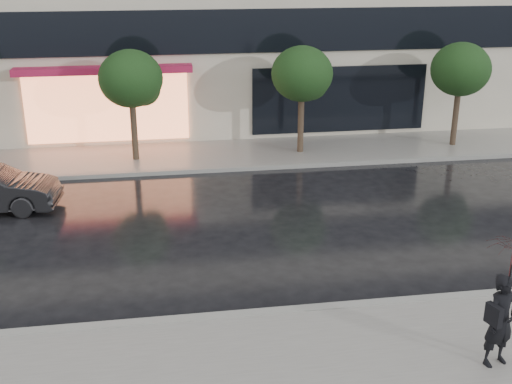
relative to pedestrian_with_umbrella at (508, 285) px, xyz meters
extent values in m
plane|color=black|center=(-3.60, 3.36, -1.69)|extent=(120.00, 120.00, 0.00)
cube|color=slate|center=(-3.60, 0.11, -1.63)|extent=(60.00, 4.50, 0.12)
cube|color=slate|center=(-3.60, 13.61, -1.63)|extent=(60.00, 3.50, 0.12)
cube|color=gray|center=(-3.60, 2.36, -1.62)|extent=(60.00, 0.25, 0.14)
cube|color=gray|center=(-3.60, 11.86, -1.62)|extent=(60.00, 0.25, 0.14)
cube|color=black|center=(-3.60, 15.30, 2.61)|extent=(28.00, 0.12, 1.60)
cube|color=#FF8C59|center=(-7.60, 15.28, -0.09)|extent=(6.00, 0.10, 2.60)
cube|color=#A01840|center=(-7.60, 14.95, 1.36)|extent=(6.40, 0.70, 0.25)
cube|color=black|center=(1.40, 15.30, -0.09)|extent=(7.00, 0.10, 2.60)
cylinder|color=#33261C|center=(-6.60, 13.36, -0.59)|extent=(0.22, 0.22, 2.20)
ellipsoid|color=black|center=(-6.60, 13.36, 1.31)|extent=(2.20, 2.20, 1.98)
sphere|color=black|center=(-6.20, 13.56, 0.91)|extent=(1.20, 1.20, 1.20)
cylinder|color=#33261C|center=(-0.60, 13.36, -0.59)|extent=(0.22, 0.22, 2.20)
ellipsoid|color=black|center=(-0.60, 13.36, 1.31)|extent=(2.20, 2.20, 1.98)
sphere|color=black|center=(-0.20, 13.56, 0.91)|extent=(1.20, 1.20, 1.20)
cylinder|color=#33261C|center=(5.40, 13.36, -0.59)|extent=(0.22, 0.22, 2.20)
ellipsoid|color=black|center=(5.40, 13.36, 1.31)|extent=(2.20, 2.20, 1.98)
sphere|color=black|center=(5.80, 13.56, 0.91)|extent=(1.20, 1.20, 1.20)
imported|color=black|center=(-0.03, -0.01, -0.70)|extent=(0.73, 0.58, 1.75)
imported|color=#3F0B0D|center=(0.02, 0.01, 0.43)|extent=(1.17, 1.18, 0.86)
cylinder|color=black|center=(0.02, 0.01, -0.06)|extent=(0.02, 0.02, 0.87)
cube|color=black|center=(-0.26, -0.14, -0.49)|extent=(0.20, 0.35, 0.37)
camera|label=1|loc=(-5.77, -8.93, 5.31)|focal=45.00mm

